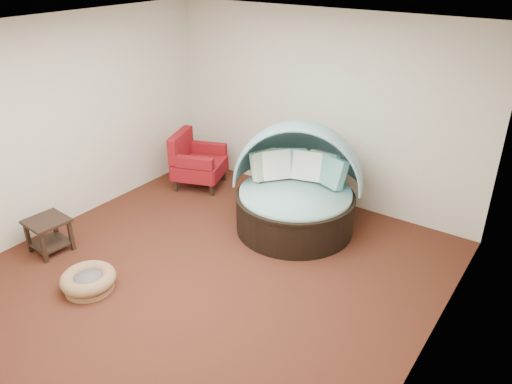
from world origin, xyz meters
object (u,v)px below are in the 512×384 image
Objects in this scene: canopy_daybed at (297,181)px; red_armchair at (196,162)px; side_table at (48,231)px; pet_basket at (89,280)px.

red_armchair is (-2.00, 0.22, -0.28)m from canopy_daybed.
red_armchair reaches higher than side_table.
canopy_daybed reaches higher than red_armchair.
side_table is at bearing -157.43° from canopy_daybed.
canopy_daybed is 2.04m from red_armchair.
red_armchair is at bearing 84.74° from side_table.
pet_basket is at bearing -93.89° from red_armchair.
red_armchair is at bearing 149.90° from canopy_daybed.
pet_basket is 0.78× the size of red_armchair.
canopy_daybed is 4.24× the size of side_table.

